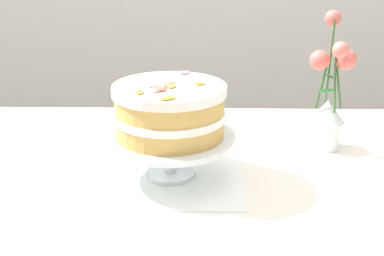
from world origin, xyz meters
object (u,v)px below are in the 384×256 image
(dining_table, at_px, (206,220))
(flower_vase, at_px, (329,102))
(cake_stand, at_px, (170,143))
(layer_cake, at_px, (170,110))

(dining_table, height_order, flower_vase, flower_vase)
(cake_stand, relative_size, layer_cake, 1.18)
(cake_stand, xyz_separation_m, flower_vase, (0.38, 0.18, 0.04))
(dining_table, bearing_deg, cake_stand, 156.13)
(dining_table, distance_m, flower_vase, 0.43)
(cake_stand, distance_m, flower_vase, 0.42)
(cake_stand, bearing_deg, dining_table, -23.87)
(dining_table, relative_size, cake_stand, 4.83)
(cake_stand, relative_size, flower_vase, 0.85)
(flower_vase, bearing_deg, layer_cake, -155.24)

